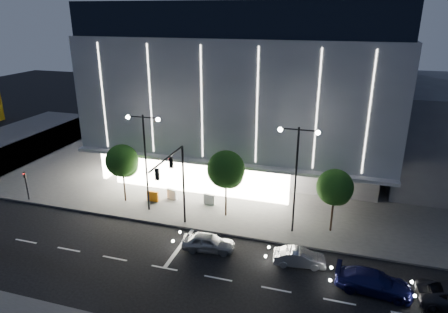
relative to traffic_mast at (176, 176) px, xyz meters
name	(u,v)px	position (x,y,z in m)	size (l,w,h in m)	color
ground	(149,252)	(-1.00, -3.34, -5.03)	(160.00, 160.00, 0.00)	black
sidewalk_museum	(272,155)	(4.00, 20.66, -4.95)	(70.00, 40.00, 0.15)	#474747
museum	(256,83)	(1.98, 18.97, 4.25)	(30.00, 25.80, 18.00)	#4C4C51
traffic_mast	(176,176)	(0.00, 0.00, 0.00)	(0.33, 5.89, 7.07)	black
street_lamp_west	(145,149)	(-4.00, 2.66, 0.93)	(3.16, 0.36, 9.00)	black
street_lamp_east	(297,165)	(9.00, 2.66, 0.93)	(3.16, 0.36, 9.00)	black
ped_signal_far	(26,183)	(-16.00, 1.16, -3.14)	(0.22, 0.24, 3.00)	black
tree_left	(123,162)	(-6.97, 3.68, -0.99)	(3.02, 3.02, 5.72)	black
tree_mid	(226,171)	(3.03, 3.68, -0.69)	(3.25, 3.25, 6.15)	black
tree_right	(335,189)	(12.03, 3.68, -1.14)	(2.91, 2.91, 5.51)	black
car_lead	(208,242)	(3.25, -1.79, -4.35)	(1.60, 3.99, 1.36)	#9C9FA3
car_second	(299,258)	(10.08, -1.67, -4.42)	(1.29, 3.69, 1.22)	#B1B2B9
car_third	(374,282)	(15.02, -3.15, -4.32)	(1.97, 4.85, 1.41)	#14164E
barrier_b	(172,194)	(-2.88, 5.28, -4.38)	(1.10, 0.25, 1.00)	white
barrier_c	(153,196)	(-4.44, 4.31, -4.38)	(1.10, 0.25, 1.00)	orange
barrier_d	(209,199)	(0.91, 5.27, -4.38)	(1.10, 0.25, 1.00)	beige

